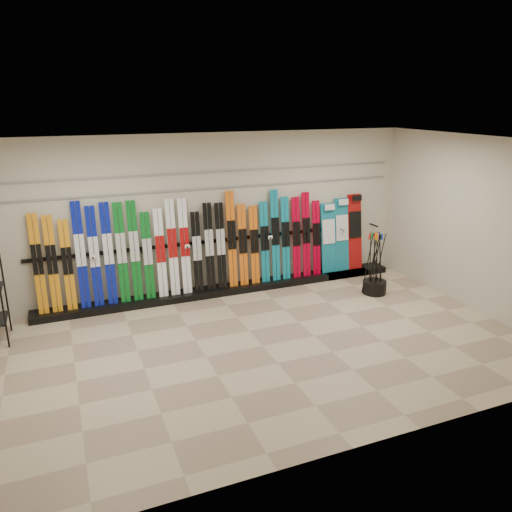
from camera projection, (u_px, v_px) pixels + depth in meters
name	position (u px, v px, depth m)	size (l,w,h in m)	color
floor	(263.00, 346.00, 7.54)	(8.00, 8.00, 0.00)	gray
back_wall	(211.00, 215.00, 9.30)	(8.00, 8.00, 0.00)	beige
right_wall	(478.00, 226.00, 8.52)	(5.00, 5.00, 0.00)	beige
ceiling	(263.00, 144.00, 6.64)	(8.00, 8.00, 0.00)	silver
ski_rack_base	(228.00, 289.00, 9.62)	(8.00, 0.40, 0.12)	black
skis	(190.00, 248.00, 9.13)	(5.37, 0.22, 1.84)	orange
snowboards	(342.00, 235.00, 10.36)	(0.96, 0.24, 1.56)	#14728C
pole_bin	(374.00, 287.00, 9.55)	(0.45, 0.45, 0.25)	black
ski_poles	(375.00, 263.00, 9.40)	(0.38, 0.26, 1.18)	black
slatwall_rail_0	(211.00, 188.00, 9.13)	(7.60, 0.02, 0.03)	gray
slatwall_rail_1	(210.00, 172.00, 9.04)	(7.60, 0.02, 0.03)	gray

